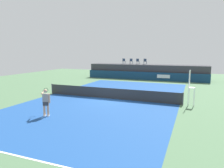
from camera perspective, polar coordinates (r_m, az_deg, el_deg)
ground_plane at (r=21.35m, az=2.38°, el=-2.36°), size 48.00×48.00×0.00m
court_inner at (r=18.60m, az=-0.68°, el=-4.01°), size 12.00×22.00×0.00m
line_near_baseline at (r=9.92m, az=-26.62°, el=-16.67°), size 12.00×0.10×0.00m
sponsor_wall at (r=31.25m, az=8.78°, el=2.20°), size 18.00×0.22×1.20m
spectator_platform at (r=32.95m, az=9.49°, el=3.39°), size 18.00×2.80×2.20m
spectator_chair_far_left at (r=33.72m, az=3.32°, el=6.33°), size 0.45×0.45×0.89m
spectator_chair_left at (r=33.44m, az=5.30°, el=6.28°), size 0.47×0.47×0.89m
spectator_chair_center at (r=33.15m, az=7.09°, el=6.23°), size 0.48×0.48×0.89m
spectator_chair_right at (r=32.94m, az=9.06°, el=6.18°), size 0.48×0.48×0.89m
umpire_chair at (r=16.99m, az=20.70°, el=-0.36°), size 0.51×0.51×2.76m
tennis_net at (r=18.50m, az=-0.68°, el=-2.58°), size 12.40×0.02×0.95m
net_post_near at (r=21.59m, az=-16.09°, el=-1.22°), size 0.10×0.10×1.00m
net_post_far at (r=17.18m, az=18.87°, el=-3.86°), size 0.10×0.10×1.00m
tennis_player at (r=14.07m, az=-17.67°, el=-4.60°), size 1.02×1.07×1.77m
tennis_ball at (r=19.32m, az=-18.37°, el=-3.87°), size 0.07×0.07×0.07m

